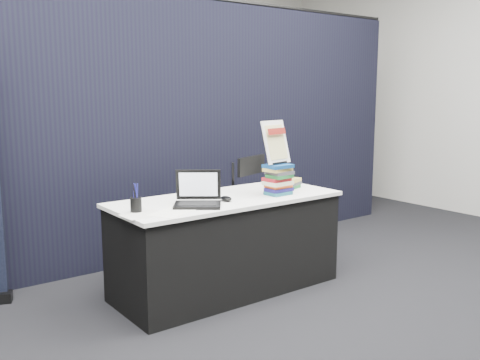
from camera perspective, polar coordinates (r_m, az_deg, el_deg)
name	(u,v)px	position (r m, az deg, el deg)	size (l,w,h in m)	color
floor	(272,312)	(3.95, 3.39, -13.84)	(8.00, 8.00, 0.00)	black
wall_back	(66,76)	(7.16, -18.05, 10.53)	(8.00, 0.02, 3.50)	beige
drape_partition	(160,131)	(4.97, -8.56, 5.19)	(6.00, 0.08, 2.40)	black
display_table	(227,244)	(4.23, -1.42, -6.81)	(1.80, 0.75, 0.75)	black
laptop	(194,197)	(3.84, -4.93, -1.87)	(0.40, 0.43, 0.25)	black
mouse	(226,199)	(4.00, -1.50, -2.00)	(0.07, 0.12, 0.04)	black
brochure_left	(143,215)	(3.62, -10.29, -3.65)	(0.28, 0.20, 0.00)	silver
brochure_mid	(186,205)	(3.87, -5.77, -2.68)	(0.26, 0.19, 0.00)	white
brochure_right	(171,213)	(3.65, -7.33, -3.47)	(0.29, 0.21, 0.00)	white
pen_cup	(136,205)	(3.70, -11.04, -2.62)	(0.08, 0.08, 0.10)	black
book_stack_tall	(278,179)	(4.24, 4.07, 0.07)	(0.21, 0.17, 0.24)	#18505D
book_stack_short	(289,183)	(4.54, 5.25, -0.34)	(0.24, 0.21, 0.08)	#1C692E
info_sign	(276,143)	(4.23, 3.85, 3.99)	(0.27, 0.15, 0.35)	black
stacking_chair	(263,206)	(4.82, 2.46, -2.75)	(0.56, 0.58, 0.97)	black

